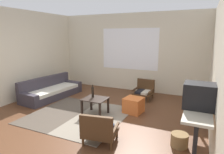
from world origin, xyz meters
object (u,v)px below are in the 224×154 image
at_px(ottoman_orange, 134,105).
at_px(crt_television, 199,96).
at_px(couch, 51,91).
at_px(armchair_striped_foreground, 99,130).
at_px(console_shelf, 198,109).
at_px(glass_bottle, 93,92).
at_px(wicker_basket, 179,140).
at_px(coffee_table, 95,102).
at_px(armchair_by_window, 144,90).
at_px(clay_vase, 200,91).

height_order(ottoman_orange, crt_television, crt_television).
height_order(couch, armchair_striped_foreground, couch).
bearing_deg(console_shelf, armchair_striped_foreground, -158.95).
bearing_deg(couch, armchair_striped_foreground, -33.55).
bearing_deg(glass_bottle, console_shelf, -14.20).
distance_m(crt_television, glass_bottle, 2.58).
bearing_deg(glass_bottle, ottoman_orange, 27.15).
bearing_deg(ottoman_orange, console_shelf, -35.77).
xyz_separation_m(couch, wicker_basket, (4.05, -1.27, -0.08)).
xyz_separation_m(couch, coffee_table, (1.99, -0.65, 0.13)).
height_order(armchair_by_window, ottoman_orange, armchair_by_window).
height_order(console_shelf, crt_television, crt_television).
bearing_deg(wicker_basket, ottoman_orange, 137.12).
bearing_deg(crt_television, armchair_by_window, 122.31).
distance_m(coffee_table, wicker_basket, 2.17).
relative_size(armchair_by_window, crt_television, 1.23).
bearing_deg(glass_bottle, couch, 162.76).
height_order(coffee_table, glass_bottle, glass_bottle).
relative_size(couch, wicker_basket, 6.85).
bearing_deg(wicker_basket, coffee_table, 163.24).
height_order(coffee_table, wicker_basket, coffee_table).
relative_size(ottoman_orange, crt_television, 0.92).
bearing_deg(glass_bottle, wicker_basket, -17.66).
bearing_deg(armchair_by_window, console_shelf, -55.83).
distance_m(ottoman_orange, clay_vase, 1.79).
xyz_separation_m(armchair_by_window, ottoman_orange, (0.08, -1.25, -0.08)).
distance_m(couch, clay_vase, 4.43).
relative_size(ottoman_orange, wicker_basket, 1.46).
bearing_deg(crt_television, console_shelf, 88.92).
relative_size(couch, console_shelf, 1.25).
xyz_separation_m(couch, console_shelf, (4.30, -1.20, 0.50)).
relative_size(console_shelf, wicker_basket, 5.50).
relative_size(coffee_table, armchair_by_window, 0.98).
distance_m(armchair_by_window, wicker_basket, 2.76).
bearing_deg(wicker_basket, crt_television, -19.61).
relative_size(armchair_by_window, ottoman_orange, 1.34).
xyz_separation_m(armchair_by_window, glass_bottle, (-0.84, -1.72, 0.29)).
relative_size(armchair_by_window, glass_bottle, 1.86).
bearing_deg(clay_vase, crt_television, -90.30).
bearing_deg(clay_vase, wicker_basket, -116.48).
xyz_separation_m(coffee_table, armchair_by_window, (0.73, 1.79, -0.07)).
xyz_separation_m(ottoman_orange, console_shelf, (1.50, -1.08, 0.51)).
bearing_deg(armchair_striped_foreground, clay_vase, 33.42).
bearing_deg(armchair_striped_foreground, crt_television, 15.65).
bearing_deg(couch, console_shelf, -15.54).
bearing_deg(console_shelf, clay_vase, 90.00).
distance_m(armchair_striped_foreground, crt_television, 1.79).
distance_m(armchair_striped_foreground, glass_bottle, 1.51).
height_order(armchair_by_window, glass_bottle, glass_bottle).
bearing_deg(crt_television, clay_vase, 89.70).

